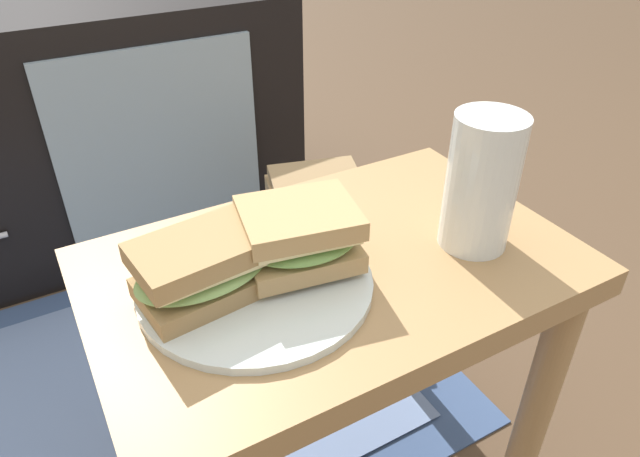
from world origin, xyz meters
name	(u,v)px	position (x,y,z in m)	size (l,w,h in m)	color
side_table	(334,318)	(0.00, 0.00, 0.37)	(0.56, 0.36, 0.46)	#A37A4C
tv_cabinet	(87,126)	(-0.13, 0.95, 0.29)	(0.96, 0.46, 0.58)	black
area_rug	(132,398)	(-0.23, 0.34, 0.00)	(1.15, 0.77, 0.01)	#384C72
plate	(256,283)	(-0.10, 0.00, 0.47)	(0.25, 0.25, 0.01)	silver
sandwich_front	(203,268)	(-0.15, 0.01, 0.50)	(0.15, 0.11, 0.07)	#9E7A4C
sandwich_back	(301,237)	(-0.05, 0.00, 0.51)	(0.15, 0.12, 0.07)	tan
beer_glass	(481,185)	(0.16, -0.05, 0.54)	(0.08, 0.08, 0.16)	silver
paper_bag	(316,238)	(0.22, 0.44, 0.15)	(0.21, 0.17, 0.31)	tan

